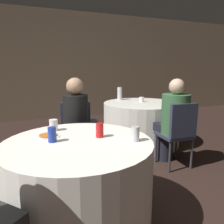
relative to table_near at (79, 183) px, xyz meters
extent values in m
cube|color=gray|center=(0.13, 4.33, 1.03)|extent=(16.00, 0.06, 2.80)
cylinder|color=white|center=(0.00, 0.00, 0.00)|extent=(1.23, 1.23, 0.74)
cylinder|color=white|center=(1.49, 1.65, 0.00)|extent=(1.33, 1.33, 0.74)
cube|color=#2D3347|center=(0.17, 0.92, 0.07)|extent=(0.47, 0.47, 0.04)
cube|color=#2D3347|center=(0.21, 1.09, 0.31)|extent=(0.38, 0.12, 0.44)
cylinder|color=#333338|center=(0.31, 0.72, -0.16)|extent=(0.03, 0.03, 0.42)
cylinder|color=#333338|center=(-0.02, 0.78, -0.16)|extent=(0.03, 0.03, 0.42)
cylinder|color=#333338|center=(0.37, 1.05, -0.16)|extent=(0.03, 0.03, 0.42)
cylinder|color=#333338|center=(0.04, 1.12, -0.16)|extent=(0.03, 0.03, 0.42)
cube|color=#2D3347|center=(0.51, 1.73, 0.07)|extent=(0.43, 0.43, 0.04)
cube|color=#2D3347|center=(0.33, 1.74, 0.31)|extent=(0.08, 0.38, 0.44)
cylinder|color=#333338|center=(0.69, 1.89, -0.16)|extent=(0.03, 0.03, 0.42)
cylinder|color=#333338|center=(0.66, 1.55, -0.16)|extent=(0.03, 0.03, 0.42)
cylinder|color=#333338|center=(0.35, 1.91, -0.16)|extent=(0.03, 0.03, 0.42)
cylinder|color=#333338|center=(0.32, 1.57, -0.16)|extent=(0.03, 0.03, 0.42)
cube|color=#2D3347|center=(1.46, 0.67, 0.07)|extent=(0.41, 0.41, 0.04)
cube|color=#2D3347|center=(1.45, 0.49, 0.31)|extent=(0.38, 0.06, 0.44)
cylinder|color=#333338|center=(1.29, 0.84, -0.16)|extent=(0.03, 0.03, 0.42)
cylinder|color=#333338|center=(1.63, 0.83, -0.16)|extent=(0.03, 0.03, 0.42)
cylinder|color=#333338|center=(1.28, 0.50, -0.16)|extent=(0.03, 0.03, 0.42)
cylinder|color=#333338|center=(1.62, 0.49, -0.16)|extent=(0.03, 0.03, 0.42)
cylinder|color=#33384C|center=(0.13, 0.70, -0.14)|extent=(0.24, 0.24, 0.46)
cube|color=#33384C|center=(0.15, 0.81, 0.14)|extent=(0.34, 0.37, 0.12)
cylinder|color=black|center=(0.17, 0.92, 0.36)|extent=(0.30, 0.30, 0.55)
sphere|color=tan|center=(0.17, 0.92, 0.74)|extent=(0.21, 0.21, 0.21)
cylinder|color=black|center=(1.46, 0.89, -0.14)|extent=(0.24, 0.24, 0.46)
cube|color=black|center=(1.46, 0.78, 0.14)|extent=(0.36, 0.33, 0.12)
cylinder|color=#38663D|center=(1.46, 0.67, 0.36)|extent=(0.37, 0.37, 0.53)
sphere|color=#DBB293|center=(1.46, 0.67, 0.72)|extent=(0.20, 0.20, 0.20)
cylinder|color=white|center=(-0.21, 0.22, 0.37)|extent=(0.20, 0.20, 0.01)
cylinder|color=#BC6628|center=(-0.21, 0.22, 0.38)|extent=(0.15, 0.15, 0.01)
cylinder|color=red|center=(0.20, 0.04, 0.43)|extent=(0.07, 0.07, 0.12)
cylinder|color=silver|center=(0.44, -0.16, 0.43)|extent=(0.07, 0.07, 0.12)
cylinder|color=#1E38A5|center=(-0.19, 0.06, 0.43)|extent=(0.07, 0.07, 0.12)
cylinder|color=white|center=(-0.15, 0.40, 0.42)|extent=(0.08, 0.08, 0.11)
cylinder|color=white|center=(1.27, 2.14, 0.49)|extent=(0.09, 0.09, 0.24)
cylinder|color=white|center=(1.52, 1.72, 0.41)|extent=(0.09, 0.09, 0.09)
camera|label=1|loc=(-0.35, -1.68, 0.95)|focal=35.00mm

